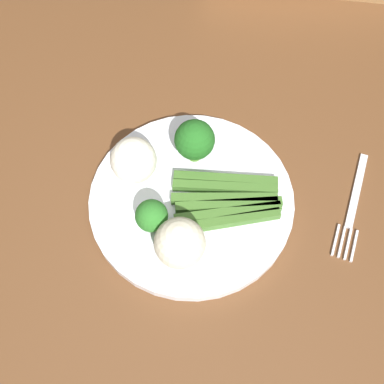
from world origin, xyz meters
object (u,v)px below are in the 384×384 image
(asparagus_bundle, at_px, (226,200))
(broccoli_back_right, at_px, (195,140))
(chair, at_px, (280,51))
(cauliflower_near_fork, at_px, (134,160))
(broccoli_left, at_px, (152,216))
(plate, at_px, (192,196))
(cauliflower_right, at_px, (180,243))
(fork, at_px, (353,206))
(dining_table, at_px, (223,238))

(asparagus_bundle, distance_m, broccoli_back_right, 0.09)
(broccoli_back_right, bearing_deg, chair, -105.38)
(broccoli_back_right, distance_m, cauliflower_near_fork, 0.08)
(broccoli_left, bearing_deg, cauliflower_near_fork, -63.41)
(cauliflower_near_fork, bearing_deg, broccoli_back_right, -153.56)
(plate, bearing_deg, chair, -103.36)
(cauliflower_right, distance_m, fork, 0.24)
(broccoli_left, xyz_separation_m, fork, (-0.26, -0.07, -0.04))
(asparagus_bundle, bearing_deg, fork, 178.50)
(asparagus_bundle, relative_size, cauliflower_right, 2.39)
(plate, bearing_deg, fork, -174.94)
(broccoli_left, distance_m, cauliflower_near_fork, 0.08)
(chair, xyz_separation_m, asparagus_bundle, (0.09, 0.57, 0.28))
(dining_table, distance_m, broccoli_back_right, 0.18)
(broccoli_left, height_order, cauliflower_right, cauliflower_right)
(broccoli_back_right, bearing_deg, plate, 94.71)
(broccoli_back_right, relative_size, cauliflower_right, 1.07)
(broccoli_left, bearing_deg, asparagus_bundle, -152.30)
(asparagus_bundle, xyz_separation_m, cauliflower_near_fork, (0.13, -0.03, 0.02))
(dining_table, xyz_separation_m, plate, (0.05, -0.00, 0.12))
(asparagus_bundle, height_order, fork, asparagus_bundle)
(broccoli_back_right, relative_size, broccoli_left, 1.32)
(chair, xyz_separation_m, cauliflower_near_fork, (0.21, 0.54, 0.31))
(dining_table, relative_size, plate, 5.06)
(fork, bearing_deg, plate, -72.86)
(asparagus_bundle, relative_size, broccoli_left, 2.97)
(plate, relative_size, broccoli_left, 5.41)
(chair, bearing_deg, fork, 90.99)
(fork, bearing_deg, dining_table, -69.79)
(chair, distance_m, plate, 0.64)
(plate, bearing_deg, broccoli_left, 51.16)
(asparagus_bundle, bearing_deg, cauliflower_near_fork, -22.86)
(plate, distance_m, fork, 0.22)
(fork, bearing_deg, broccoli_back_right, -88.34)
(plate, xyz_separation_m, fork, (-0.21, -0.02, -0.01))
(broccoli_back_right, bearing_deg, dining_table, 130.44)
(dining_table, height_order, fork, fork)
(cauliflower_right, height_order, fork, cauliflower_right)
(plate, bearing_deg, broccoli_back_right, -85.29)
(asparagus_bundle, distance_m, broccoli_left, 0.10)
(cauliflower_near_fork, distance_m, fork, 0.30)
(broccoli_left, bearing_deg, broccoli_back_right, -108.50)
(chair, height_order, asparagus_bundle, chair)
(plate, distance_m, broccoli_back_right, 0.08)
(cauliflower_near_fork, height_order, fork, cauliflower_near_fork)
(cauliflower_near_fork, xyz_separation_m, fork, (-0.29, 0.00, -0.04))
(chair, relative_size, fork, 5.27)
(broccoli_left, relative_size, cauliflower_right, 0.81)
(fork, bearing_deg, cauliflower_right, -52.66)
(dining_table, bearing_deg, asparagus_bundle, 24.80)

